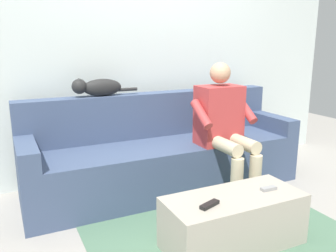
% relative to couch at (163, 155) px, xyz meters
% --- Properties ---
extents(ground_plane, '(8.00, 8.00, 0.00)m').
position_rel_couch_xyz_m(ground_plane, '(0.00, 0.74, -0.30)').
color(ground_plane, gray).
extents(back_wall, '(4.60, 0.06, 2.73)m').
position_rel_couch_xyz_m(back_wall, '(0.00, -0.50, 1.06)').
color(back_wall, silver).
rests_on(back_wall, ground).
extents(couch, '(2.47, 0.73, 0.85)m').
position_rel_couch_xyz_m(couch, '(0.00, 0.00, 0.00)').
color(couch, '#3D4C6B').
rests_on(couch, ground).
extents(coffee_table, '(0.92, 0.41, 0.35)m').
position_rel_couch_xyz_m(coffee_table, '(0.00, 1.09, -0.13)').
color(coffee_table, '#A89E8E').
rests_on(coffee_table, ground).
extents(person_solo_seated, '(0.53, 0.59, 1.15)m').
position_rel_couch_xyz_m(person_solo_seated, '(-0.40, 0.37, 0.34)').
color(person_solo_seated, '#B23838').
rests_on(person_solo_seated, ground).
extents(cat_on_backrest, '(0.58, 0.13, 0.17)m').
position_rel_couch_xyz_m(cat_on_backrest, '(0.53, -0.23, 0.63)').
color(cat_on_backrest, black).
rests_on(cat_on_backrest, couch).
extents(remote_gray, '(0.11, 0.05, 0.02)m').
position_rel_couch_xyz_m(remote_gray, '(-0.26, 1.11, 0.06)').
color(remote_gray, gray).
rests_on(remote_gray, coffee_table).
extents(remote_black, '(0.15, 0.09, 0.02)m').
position_rel_couch_xyz_m(remote_black, '(0.22, 1.14, 0.06)').
color(remote_black, black).
rests_on(remote_black, coffee_table).
extents(floor_rug, '(1.78, 1.46, 0.01)m').
position_rel_couch_xyz_m(floor_rug, '(0.00, 0.94, -0.30)').
color(floor_rug, '#4C7056').
rests_on(floor_rug, ground).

